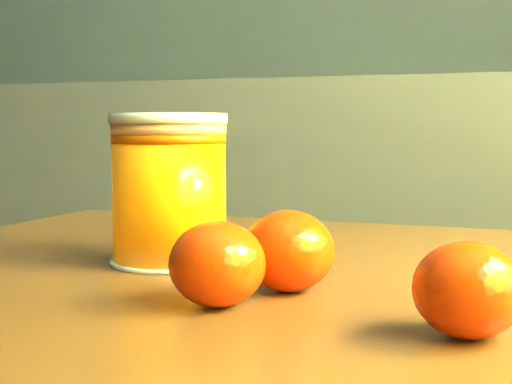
% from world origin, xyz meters
% --- Properties ---
extents(kitchen_counter, '(3.15, 0.60, 0.90)m').
position_xyz_m(kitchen_counter, '(0.00, 1.45, 0.45)').
color(kitchen_counter, '#535358').
rests_on(kitchen_counter, ground).
extents(juice_glass, '(0.09, 0.09, 0.11)m').
position_xyz_m(juice_glass, '(0.85, 0.24, 0.75)').
color(juice_glass, orange).
rests_on(juice_glass, table).
extents(orange_front, '(0.07, 0.07, 0.05)m').
position_xyz_m(orange_front, '(0.96, 0.18, 0.72)').
color(orange_front, '#E73204').
rests_on(orange_front, table).
extents(orange_back, '(0.07, 0.07, 0.05)m').
position_xyz_m(orange_back, '(1.08, 0.11, 0.72)').
color(orange_back, '#E73204').
rests_on(orange_back, table).
extents(orange_extra, '(0.07, 0.07, 0.05)m').
position_xyz_m(orange_extra, '(0.93, 0.13, 0.72)').
color(orange_extra, '#E73204').
rests_on(orange_extra, table).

